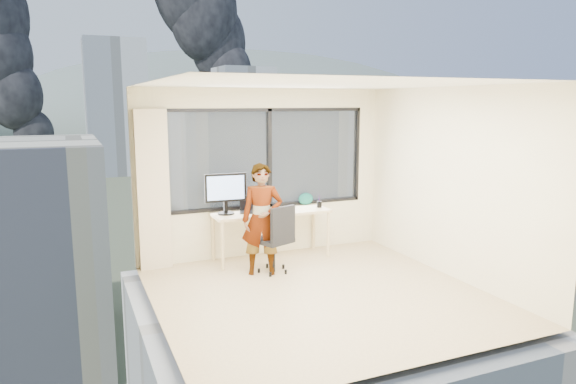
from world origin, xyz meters
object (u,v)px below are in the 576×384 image
chair (273,238)px  monitor (226,194)px  person (262,219)px  game_console (255,207)px  desk (271,235)px  laptop (250,206)px  handbag (306,199)px

chair → monitor: (-0.48, 0.68, 0.56)m
person → chair: bearing=17.9°
monitor → game_console: 0.63m
desk → person: person is taller
laptop → handbag: bearing=27.9°
monitor → game_console: bearing=24.7°
game_console → handbag: size_ratio=1.14×
person → laptop: size_ratio=4.66×
person → monitor: 0.80m
monitor → person: bearing=-60.8°
monitor → laptop: size_ratio=1.85×
game_console → monitor: bearing=-156.8°
desk → chair: bearing=-109.1°
person → monitor: bearing=136.2°
person → handbag: size_ratio=6.21×
monitor → handbag: bearing=10.9°
desk → handbag: bearing=19.0°
chair → game_console: chair is taller
laptop → handbag: (1.02, 0.21, -0.01)m
person → laptop: bearing=105.9°
chair → monitor: bearing=103.6°
desk → person: 0.83m
chair → monitor: 1.00m
handbag → laptop: bearing=-165.8°
monitor → handbag: (1.39, 0.18, -0.21)m
desk → handbag: size_ratio=7.16×
person → game_console: (0.20, 0.88, 0.00)m
desk → monitor: 0.98m
desk → handbag: handbag is taller
game_console → laptop: bearing=-120.9°
game_console → handbag: 0.87m
desk → chair: 0.67m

